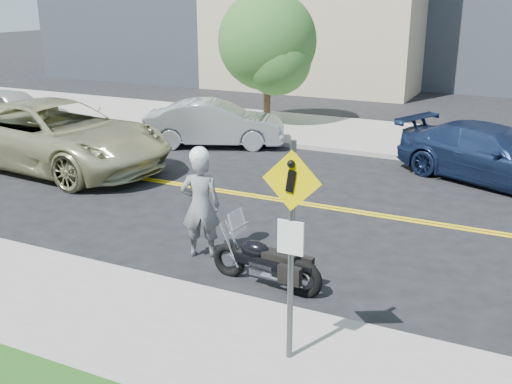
{
  "coord_description": "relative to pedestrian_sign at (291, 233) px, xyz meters",
  "views": [
    {
      "loc": [
        6.84,
        -12.79,
        4.8
      ],
      "look_at": [
        2.09,
        -2.96,
        1.2
      ],
      "focal_mm": 42.0,
      "sensor_mm": 36.0,
      "label": 1
    }
  ],
  "objects": [
    {
      "name": "suv",
      "position": [
        -9.82,
        6.16,
        -0.99
      ],
      "size": [
        7.23,
        3.77,
        1.94
      ],
      "primitive_type": "imported",
      "rotation": [
        0.0,
        0.0,
        1.49
      ],
      "color": "#B9B787",
      "rests_on": "ground"
    },
    {
      "name": "motorcyclist",
      "position": [
        -2.93,
        2.65,
        -0.88
      ],
      "size": [
        0.88,
        0.76,
        2.17
      ],
      "rotation": [
        0.0,
        0.0,
        3.58
      ],
      "color": "#ADADB2",
      "rests_on": "ground"
    },
    {
      "name": "parked_car_silver",
      "position": [
        -7.08,
        10.5,
        -1.21
      ],
      "size": [
        4.82,
        3.22,
        1.5
      ],
      "primitive_type": "imported",
      "rotation": [
        0.0,
        0.0,
        1.96
      ],
      "color": "#B1B4B9",
      "rests_on": "ground"
    },
    {
      "name": "pedestrian_sign",
      "position": [
        0.0,
        0.0,
        0.0
      ],
      "size": [
        0.78,
        0.08,
        3.0
      ],
      "color": "#4C4C51",
      "rests_on": "sidewalk_near"
    },
    {
      "name": "ground_plane",
      "position": [
        -4.2,
        6.31,
        -1.96
      ],
      "size": [
        120.0,
        120.0,
        0.0
      ],
      "primitive_type": "plane",
      "color": "black",
      "rests_on": "ground"
    },
    {
      "name": "tree_far_a",
      "position": [
        -6.9,
        14.23,
        1.21
      ],
      "size": [
        3.67,
        3.67,
        5.01
      ],
      "rotation": [
        0.0,
        0.0,
        -0.31
      ],
      "color": "#382619",
      "rests_on": "ground"
    },
    {
      "name": "sidewalk_far",
      "position": [
        -4.2,
        13.81,
        -1.89
      ],
      "size": [
        60.0,
        5.0,
        0.15
      ],
      "primitive_type": "cube",
      "color": "#9E9B91",
      "rests_on": "ground_plane"
    },
    {
      "name": "parked_car_blue",
      "position": [
        1.61,
        10.17,
        -1.2
      ],
      "size": [
        5.63,
        3.97,
        1.51
      ],
      "primitive_type": "imported",
      "rotation": [
        0.0,
        0.0,
        1.17
      ],
      "color": "navy",
      "rests_on": "ground"
    },
    {
      "name": "motorcycle",
      "position": [
        -1.29,
        2.05,
        -1.33
      ],
      "size": [
        2.1,
        0.8,
        1.25
      ],
      "primitive_type": null,
      "rotation": [
        0.0,
        0.0,
        -0.09
      ],
      "color": "black",
      "rests_on": "ground"
    },
    {
      "name": "parked_car_white",
      "position": [
        -15.14,
        9.36,
        -1.19
      ],
      "size": [
        4.61,
        2.09,
        1.54
      ],
      "primitive_type": "imported",
      "rotation": [
        0.0,
        0.0,
        1.63
      ],
      "color": "silver",
      "rests_on": "ground"
    }
  ]
}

